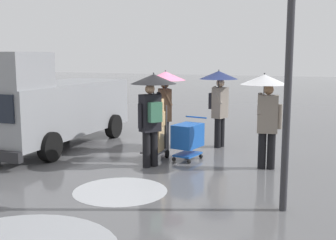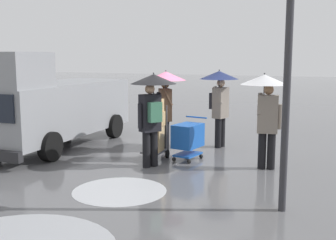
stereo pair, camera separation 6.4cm
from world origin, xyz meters
TOP-DOWN VIEW (x-y plane):
  - ground_plane at (0.00, 0.00)m, footprint 90.00×90.00m
  - slush_patch_mid_street at (0.21, 2.51)m, footprint 1.77×1.77m
  - cargo_van_parked_right at (3.88, -0.17)m, footprint 2.32×5.40m
  - shopping_cart_vendor at (-0.14, -0.26)m, footprint 0.68×0.90m
  - hand_dolly_boxes at (0.62, 0.06)m, footprint 0.54×0.73m
  - pedestrian_pink_side at (0.40, 0.64)m, footprint 1.04×1.04m
  - pedestrian_black_side at (-1.99, -0.15)m, footprint 1.04×1.04m
  - pedestrian_white_side at (-0.43, -1.93)m, footprint 1.04×1.04m
  - pedestrian_far_side at (0.73, -0.90)m, footprint 1.04×1.04m
  - street_lamp at (-2.75, 2.37)m, footprint 0.28×0.28m

SIDE VIEW (x-z plane):
  - ground_plane at x=0.00m, z-range 0.00..0.00m
  - slush_patch_mid_street at x=0.21m, z-range 0.00..0.01m
  - shopping_cart_vendor at x=-0.14m, z-range 0.06..1.08m
  - hand_dolly_boxes at x=0.62m, z-range 0.08..1.56m
  - cargo_van_parked_right at x=3.88m, z-range -0.12..2.48m
  - pedestrian_pink_side at x=0.40m, z-range 0.50..2.64m
  - pedestrian_white_side at x=-0.43m, z-range 0.50..2.64m
  - pedestrian_black_side at x=-1.99m, z-range 0.51..2.66m
  - pedestrian_far_side at x=0.73m, z-range 0.51..2.66m
  - street_lamp at x=-2.75m, z-range 0.44..4.30m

